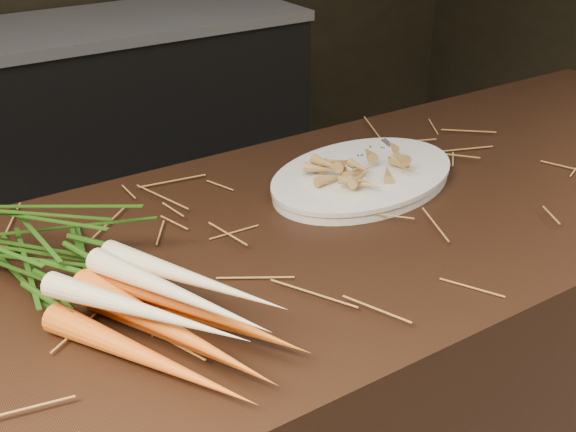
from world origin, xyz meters
name	(u,v)px	position (x,y,z in m)	size (l,w,h in m)	color
back_counter	(83,130)	(0.30, 2.18, 0.42)	(1.82, 0.62, 0.84)	black
straw_bedding	(262,237)	(0.00, 0.30, 0.91)	(1.40, 0.60, 0.02)	#A97535
root_veg_bunch	(86,275)	(-0.29, 0.28, 0.95)	(0.38, 0.58, 0.11)	#D65912
serving_platter	(363,179)	(0.27, 0.38, 0.91)	(0.39, 0.26, 0.02)	white
roasted_veg_heap	(364,163)	(0.27, 0.38, 0.94)	(0.19, 0.14, 0.04)	#B17A40
serving_fork	(417,155)	(0.40, 0.39, 0.92)	(0.01, 0.15, 0.00)	silver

